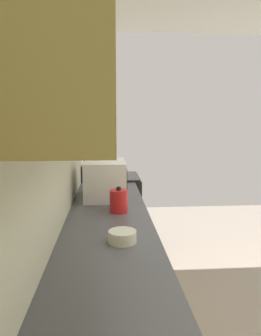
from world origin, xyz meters
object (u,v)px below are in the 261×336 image
object	(u,v)px
oven_range	(112,212)
microwave	(105,180)
bowl	(122,236)
kettle	(119,201)

from	to	relation	value
oven_range	microwave	xyz separation A→B (m)	(-0.99, 0.06, 0.59)
bowl	kettle	distance (m)	0.59
bowl	kettle	xyz separation A→B (m)	(0.59, -0.00, 0.05)
microwave	kettle	xyz separation A→B (m)	(-0.44, -0.10, -0.08)
kettle	microwave	bearing A→B (deg)	13.24
oven_range	bowl	world-z (taller)	oven_range
microwave	kettle	world-z (taller)	microwave
microwave	kettle	bearing A→B (deg)	-166.76
oven_range	kettle	bearing A→B (deg)	-178.38
bowl	kettle	size ratio (longest dim) A/B	0.83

